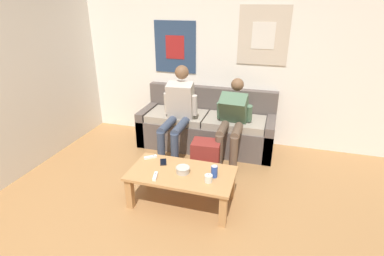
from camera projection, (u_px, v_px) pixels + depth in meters
The scene contains 12 objects.
wall_back at pixel (218, 55), 4.25m from camera, with size 10.00×0.07×2.55m.
couch at pixel (207, 127), 4.36m from camera, with size 1.91×0.70×0.82m.
coffee_table at pixel (182, 177), 3.10m from camera, with size 1.08×0.57×0.37m.
person_seated_adult at pixel (178, 111), 3.94m from camera, with size 0.47×0.88×1.21m.
person_seated_teen at pixel (232, 119), 3.84m from camera, with size 0.47×0.92×1.05m.
backpack at pixel (206, 158), 3.68m from camera, with size 0.36×0.32×0.42m.
ceramic_bowl at pixel (183, 169), 3.05m from camera, with size 0.15×0.15×0.07m.
pillar_candle at pixel (208, 178), 2.90m from camera, with size 0.08×0.08×0.09m.
drink_can_blue at pixel (214, 171), 2.97m from camera, with size 0.07×0.07×0.12m.
game_controller_near_left at pixel (155, 176), 2.98m from camera, with size 0.07×0.15×0.03m.
game_controller_near_right at pixel (150, 157), 3.34m from camera, with size 0.13×0.12×0.03m.
cell_phone at pixel (163, 162), 3.25m from camera, with size 0.11×0.15×0.01m.
Camera 1 is at (0.88, -1.63, 2.01)m, focal length 28.00 mm.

